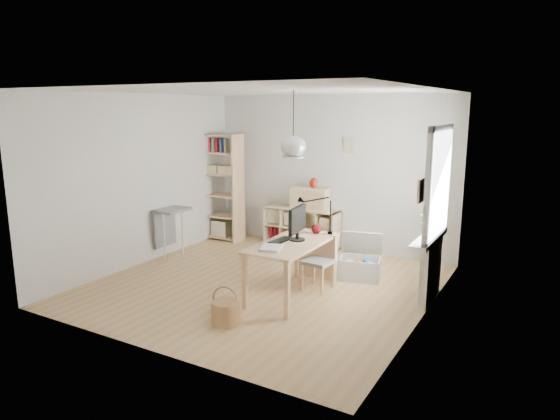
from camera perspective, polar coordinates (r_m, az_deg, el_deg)
The scene contains 20 objects.
ground at distance 7.20m, azimuth -1.90°, elevation -8.55°, with size 4.50×4.50×0.00m, color tan.
room_shell at distance 6.37m, azimuth 1.52°, elevation 7.27°, with size 4.50×4.50×4.50m.
window_unit at distance 6.55m, azimuth 17.75°, elevation 2.87°, with size 0.07×1.16×1.46m.
radiator at distance 6.82m, azimuth 16.85°, elevation -6.69°, with size 0.10×0.80×0.80m, color silver.
windowsill at distance 6.71m, azimuth 16.66°, elevation -3.14°, with size 0.22×1.20×0.06m, color white.
desk at distance 6.61m, azimuth 1.46°, elevation -4.43°, with size 0.70×1.50×0.75m.
cube_shelf at distance 9.07m, azimuth 2.44°, elevation -2.29°, with size 1.40×0.38×0.72m.
tall_bookshelf at distance 9.49m, azimuth -6.74°, elevation 3.13°, with size 0.80×0.38×2.00m.
side_table at distance 8.47m, azimuth -12.50°, elevation -1.01°, with size 0.40×0.55×0.85m.
chair at distance 6.97m, azimuth 4.56°, elevation -5.53°, with size 0.40×0.40×0.76m.
wicker_basket at distance 5.97m, azimuth -6.22°, elevation -11.47°, with size 0.34×0.33×0.46m.
storage_chest at distance 7.54m, azimuth 9.16°, elevation -6.08°, with size 0.75×0.81×0.64m.
monitor at distance 6.60m, azimuth 1.99°, elevation -1.31°, with size 0.21×0.53×0.46m.
keyboard at distance 6.62m, azimuth 0.10°, elevation -3.48°, with size 0.15×0.40×0.02m, color black.
task_lamp at distance 6.95m, azimuth 3.81°, elevation 0.11°, with size 0.48×0.18×0.51m.
yarn_ball at distance 6.99m, azimuth 4.19°, elevation -2.16°, with size 0.14×0.14×0.14m, color #44090B.
paper_tray at distance 6.25m, azimuth -1.04°, elevation -4.35°, with size 0.25×0.31×0.03m, color white.
drawer_chest at distance 8.82m, azimuth 3.46°, elevation 1.35°, with size 0.66×0.30×0.38m, color #C7B283.
red_vase at distance 8.75m, azimuth 3.86°, elevation 3.10°, with size 0.15×0.15×0.18m, color #A21B0D.
potted_plant at distance 6.78m, azimuth 16.81°, elevation -1.24°, with size 0.31×0.27×0.35m, color #235B22.
Camera 1 is at (3.55, -5.75, 2.50)m, focal length 32.00 mm.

